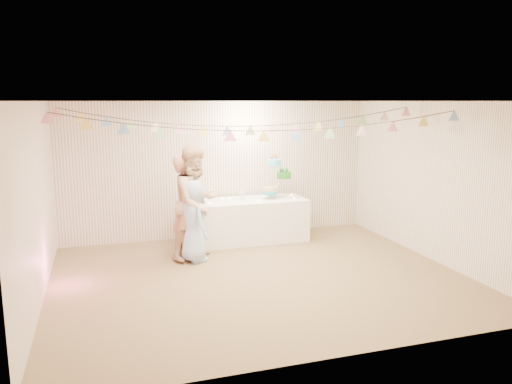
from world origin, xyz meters
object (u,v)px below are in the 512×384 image
object	(u,v)px
person_adult_a	(186,206)
person_child	(194,221)
table	(250,220)
cake_stand	(277,180)
person_adult_b	(196,202)

from	to	relation	value
person_adult_a	person_child	xyz separation A→B (m)	(0.07, -0.25, -0.20)
table	person_child	size ratio (longest dim) A/B	1.56
cake_stand	person_child	size ratio (longest dim) A/B	0.56
table	person_adult_a	xyz separation A→B (m)	(-1.30, -0.63, 0.48)
cake_stand	person_child	xyz separation A→B (m)	(-1.77, -0.94, -0.45)
cake_stand	person_adult_a	world-z (taller)	person_adult_a
cake_stand	person_adult_a	bearing A→B (deg)	-159.73
cake_stand	person_adult_a	xyz separation A→B (m)	(-1.85, -0.68, -0.26)
person_adult_a	table	bearing A→B (deg)	-45.41
person_child	person_adult_b	bearing A→B (deg)	-41.16
person_adult_a	person_adult_b	size ratio (longest dim) A/B	0.92
cake_stand	person_adult_b	world-z (taller)	person_adult_b
table	person_adult_a	world-z (taller)	person_adult_a
person_adult_b	person_adult_a	bearing A→B (deg)	109.32
person_adult_a	person_child	distance (m)	0.33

